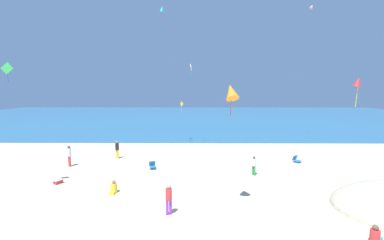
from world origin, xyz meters
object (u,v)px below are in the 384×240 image
at_px(person_5, 117,148).
at_px(kite_red, 358,82).
at_px(person_0, 375,236).
at_px(kite_white, 191,68).
at_px(person_2, 169,197).
at_px(person_4, 69,154).
at_px(kite_yellow, 182,105).
at_px(kite_green, 7,69).
at_px(kite_orange, 231,92).
at_px(kite_teal, 162,9).
at_px(person_6, 114,188).
at_px(person_7, 254,164).
at_px(beach_chair_mid_beach, 153,165).
at_px(cooler_box, 58,182).
at_px(kite_pink, 312,7).
at_px(beach_chair_far_right, 296,159).

bearing_deg(person_5, kite_red, -88.25).
relative_size(person_0, kite_white, 0.53).
distance_m(person_0, person_2, 9.22).
bearing_deg(person_0, kite_red, 39.65).
relative_size(person_4, kite_yellow, 1.11).
relative_size(kite_green, kite_orange, 0.63).
relative_size(kite_teal, kite_red, 0.79).
distance_m(person_4, kite_teal, 16.67).
bearing_deg(kite_green, person_6, 1.23).
bearing_deg(person_7, person_0, 70.77).
relative_size(person_4, kite_orange, 0.99).
relative_size(beach_chair_mid_beach, person_5, 0.45).
xyz_separation_m(kite_teal, kite_green, (-7.62, -12.31, -6.95)).
xyz_separation_m(cooler_box, kite_orange, (11.15, -3.82, 6.14)).
bearing_deg(kite_pink, beach_chair_far_right, -116.81).
bearing_deg(beach_chair_far_right, person_0, -42.31).
distance_m(person_2, kite_white, 17.70).
relative_size(cooler_box, kite_pink, 0.53).
distance_m(beach_chair_far_right, person_0, 12.11).
bearing_deg(kite_red, person_4, 159.14).
distance_m(kite_red, kite_yellow, 18.98).
distance_m(cooler_box, kite_orange, 13.29).
xyz_separation_m(person_5, kite_orange, (9.00, -10.26, 5.33)).
height_order(cooler_box, kite_pink, kite_pink).
bearing_deg(person_7, kite_pink, -165.24).
distance_m(person_0, kite_teal, 24.94).
xyz_separation_m(person_0, kite_red, (0.94, 3.44, 6.48)).
bearing_deg(cooler_box, kite_green, -134.46).
bearing_deg(kite_yellow, person_0, -65.11).
height_order(person_5, person_7, person_5).
bearing_deg(person_7, kite_teal, -87.82).
height_order(person_2, person_6, person_2).
height_order(kite_white, kite_orange, kite_white).
bearing_deg(person_6, kite_yellow, 169.22).
xyz_separation_m(person_6, kite_orange, (6.86, -2.27, 5.98)).
bearing_deg(person_4, kite_orange, -74.25).
bearing_deg(kite_yellow, person_6, -103.96).
bearing_deg(person_2, cooler_box, 38.78).
xyz_separation_m(beach_chair_far_right, person_6, (-14.01, -6.88, 0.04)).
bearing_deg(kite_green, person_5, 64.92).
bearing_deg(kite_teal, person_5, -132.39).
distance_m(person_2, person_5, 12.24).
height_order(person_2, kite_teal, kite_teal).
distance_m(beach_chair_far_right, cooler_box, 19.06).
distance_m(person_4, kite_yellow, 13.07).
xyz_separation_m(beach_chair_mid_beach, person_7, (7.83, -1.51, 0.55)).
distance_m(kite_red, kite_orange, 6.71).
distance_m(kite_teal, kite_green, 16.06).
bearing_deg(person_6, kite_white, 163.70).
relative_size(kite_red, kite_yellow, 1.00).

